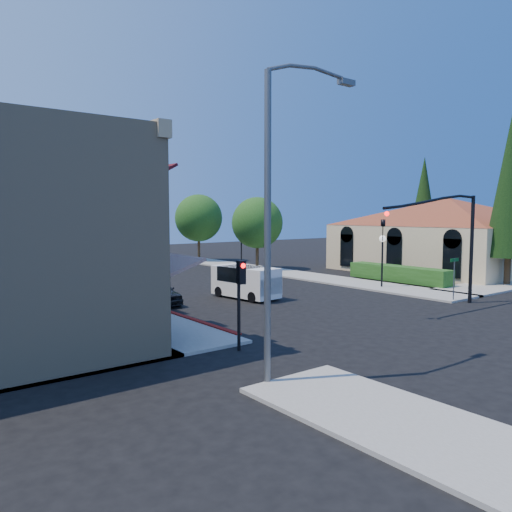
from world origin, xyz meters
TOP-DOWN VIEW (x-y plane):
  - ground at (0.00, 0.00)m, footprint 120.00×120.00m
  - sidewalk_left at (-8.75, 27.00)m, footprint 3.50×50.00m
  - sidewalk_right at (8.75, 27.00)m, footprint 3.50×50.00m
  - curb_red_strip at (-6.90, 8.00)m, footprint 0.25×10.00m
  - mission_building at (21.99, 11.50)m, footprint 30.12×30.12m
  - hedge at (11.70, 9.00)m, footprint 1.40×8.00m
  - conifer_near at (16.50, 3.50)m, footprint 3.20×3.20m
  - conifer_far at (28.00, 18.00)m, footprint 3.20×3.20m
  - street_tree_a at (8.80, 22.00)m, footprint 4.56×4.56m
  - street_tree_b at (8.80, 32.00)m, footprint 4.94×4.94m
  - signal_mast_arm at (5.86, 1.50)m, footprint 8.01×0.39m
  - secondary_signal at (-8.00, 1.41)m, footprint 0.28×0.42m
  - cobra_streetlight at (-9.15, -2.00)m, footprint 3.60×0.25m
  - street_name_sign at (7.50, 2.20)m, footprint 0.80×0.06m
  - lamppost_left_near at (-8.50, 8.00)m, footprint 0.44×0.44m
  - lamppost_left_far at (-8.50, 22.00)m, footprint 0.44×0.44m
  - lamppost_right_near at (8.50, 8.00)m, footprint 0.44×0.44m
  - lamppost_right_far at (8.50, 24.00)m, footprint 0.44×0.44m
  - white_van at (-1.02, 10.45)m, footprint 2.32×4.40m
  - parked_car_a at (-6.07, 11.93)m, footprint 1.87×4.10m
  - parked_car_b at (-6.20, 15.35)m, footprint 1.33×3.73m
  - parked_car_c at (-4.80, 20.00)m, footprint 2.16×4.84m
  - parked_car_d at (-6.04, 31.08)m, footprint 2.40×4.46m

SIDE VIEW (x-z plane):
  - ground at x=0.00m, z-range 0.00..0.00m
  - curb_red_strip at x=-6.90m, z-range -0.03..0.03m
  - hedge at x=11.70m, z-range -0.55..0.55m
  - sidewalk_left at x=-8.75m, z-range 0.00..0.12m
  - sidewalk_right at x=8.75m, z-range 0.00..0.12m
  - parked_car_d at x=-6.04m, z-range 0.00..1.19m
  - parked_car_b at x=-6.20m, z-range 0.00..1.22m
  - parked_car_a at x=-6.07m, z-range 0.00..1.36m
  - parked_car_c at x=-4.80m, z-range 0.00..1.38m
  - white_van at x=-1.02m, z-range 0.15..2.01m
  - street_name_sign at x=7.50m, z-range 0.45..2.95m
  - secondary_signal at x=-8.00m, z-range 0.66..3.98m
  - lamppost_left_near at x=-8.50m, z-range 0.95..4.52m
  - lamppost_left_far at x=-8.50m, z-range 0.95..4.52m
  - lamppost_right_near at x=8.50m, z-range 0.95..4.52m
  - lamppost_right_far at x=8.50m, z-range 0.95..4.52m
  - mission_building at x=21.99m, z-range 0.55..6.95m
  - signal_mast_arm at x=5.86m, z-range 1.09..7.09m
  - street_tree_a at x=8.80m, z-range 0.95..7.43m
  - street_tree_b at x=8.80m, z-range 1.03..8.05m
  - cobra_streetlight at x=-9.15m, z-range 0.61..9.92m
  - conifer_far at x=28.00m, z-range 0.86..11.86m
  - conifer_near at x=16.50m, z-range 0.98..13.48m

